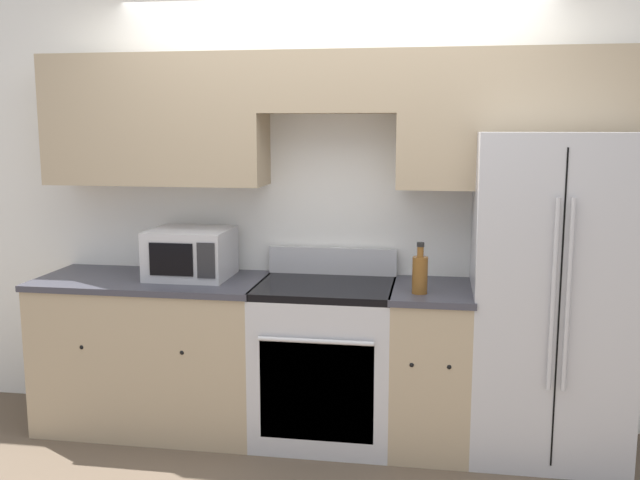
% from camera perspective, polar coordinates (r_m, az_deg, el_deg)
% --- Properties ---
extents(ground_plane, '(12.00, 12.00, 0.00)m').
position_cam_1_polar(ground_plane, '(4.01, -0.75, -17.18)').
color(ground_plane, brown).
extents(wall_back, '(8.00, 0.39, 2.60)m').
position_cam_1_polar(wall_back, '(4.18, 0.60, 5.25)').
color(wall_back, white).
rests_on(wall_back, ground_plane).
extents(lower_cabinets_left, '(1.32, 0.64, 0.90)m').
position_cam_1_polar(lower_cabinets_left, '(4.38, -13.15, -8.71)').
color(lower_cabinets_left, tan).
rests_on(lower_cabinets_left, ground_plane).
extents(lower_cabinets_right, '(0.45, 0.64, 0.90)m').
position_cam_1_polar(lower_cabinets_right, '(4.07, 8.83, -9.99)').
color(lower_cabinets_right, tan).
rests_on(lower_cabinets_right, ground_plane).
extents(oven_range, '(0.76, 0.65, 1.06)m').
position_cam_1_polar(oven_range, '(4.11, 0.42, -9.61)').
color(oven_range, '#B7B7BC').
rests_on(oven_range, ground_plane).
extents(refrigerator, '(0.81, 0.81, 1.74)m').
position_cam_1_polar(refrigerator, '(4.07, 17.72, -4.13)').
color(refrigerator, '#B7B7BC').
rests_on(refrigerator, ground_plane).
extents(microwave, '(0.46, 0.42, 0.28)m').
position_cam_1_polar(microwave, '(4.21, -10.30, -1.05)').
color(microwave, '#B7B7BC').
rests_on(microwave, lower_cabinets_left).
extents(bottle, '(0.08, 0.08, 0.27)m').
position_cam_1_polar(bottle, '(3.79, 8.00, -2.66)').
color(bottle, brown).
rests_on(bottle, lower_cabinets_right).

